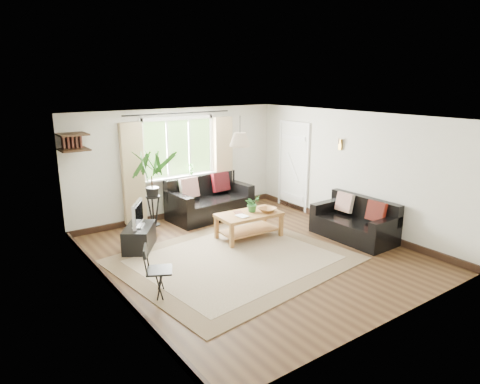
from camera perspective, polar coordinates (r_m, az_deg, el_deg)
floor at (r=7.66m, az=1.76°, el=-8.24°), size 5.50×5.50×0.00m
ceiling at (r=7.08m, az=1.91°, el=9.94°), size 5.50×5.50×0.00m
wall_back at (r=9.56m, az=-8.23°, el=3.81°), size 5.00×0.02×2.40m
wall_front at (r=5.45m, az=19.70°, el=-5.38°), size 5.00×0.02×2.40m
wall_left at (r=6.15m, az=-17.07°, el=-2.89°), size 0.02×5.50×2.40m
wall_right at (r=8.98m, az=14.64°, el=2.77°), size 0.02×5.50×2.40m
rug at (r=7.42m, az=-0.76°, el=-8.97°), size 3.95×3.49×0.02m
window at (r=9.46m, az=-8.19°, el=5.85°), size 2.50×0.16×2.16m
door at (r=10.15m, az=7.12°, el=3.33°), size 0.06×0.96×2.06m
corner_shelf at (r=8.43m, az=-21.36°, el=6.23°), size 0.50×0.50×0.34m
pendant_lamp at (r=7.44m, az=0.00°, el=7.47°), size 0.36×0.36×0.54m
wall_sconce at (r=9.03m, az=13.12°, el=6.41°), size 0.12×0.12×0.28m
sofa_back at (r=9.53m, az=-3.99°, el=-0.86°), size 1.91×1.06×0.87m
sofa_right at (r=8.53m, az=14.93°, el=-3.63°), size 1.60×0.82×0.75m
coffee_table at (r=8.32m, az=1.20°, el=-4.49°), size 1.26×0.74×0.50m
table_plant at (r=8.30m, az=1.65°, el=-1.54°), size 0.33×0.29×0.33m
bowl at (r=8.33m, az=3.68°, el=-2.37°), size 0.40×0.40×0.08m
book_a at (r=7.99m, az=-0.22°, el=-3.35°), size 0.19×0.25×0.02m
book_b at (r=8.22m, az=-0.73°, el=-2.81°), size 0.21×0.25×0.02m
tv_stand at (r=8.00m, az=-13.29°, el=-5.95°), size 0.84×0.93×0.44m
tv at (r=7.85m, az=-13.48°, el=-2.83°), size 0.53×0.63×0.48m
palm_stand at (r=8.55m, az=-11.59°, el=-0.14°), size 0.68×0.68×1.68m
folding_chair at (r=6.24m, az=-10.69°, el=-10.33°), size 0.53×0.53×0.76m
sill_plant at (r=9.60m, az=-6.54°, el=3.08°), size 0.14×0.10×0.27m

